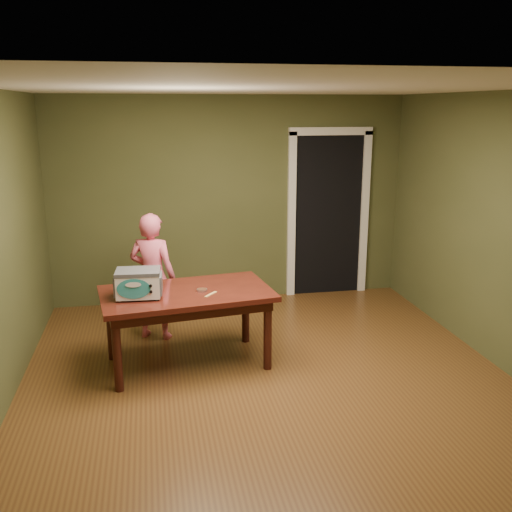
% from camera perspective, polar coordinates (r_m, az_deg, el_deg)
% --- Properties ---
extents(floor, '(5.00, 5.00, 0.00)m').
position_cam_1_polar(floor, '(5.32, 1.47, -12.71)').
color(floor, brown).
rests_on(floor, ground).
extents(room_shell, '(4.52, 5.02, 2.61)m').
position_cam_1_polar(room_shell, '(4.78, 1.60, 5.76)').
color(room_shell, '#494D29').
rests_on(room_shell, ground).
extents(doorway, '(1.10, 0.66, 2.25)m').
position_cam_1_polar(doorway, '(7.87, 6.55, 4.41)').
color(doorway, black).
rests_on(doorway, ground).
extents(dining_table, '(1.71, 1.11, 0.75)m').
position_cam_1_polar(dining_table, '(5.51, -6.95, -4.49)').
color(dining_table, '#3B130D').
rests_on(dining_table, floor).
extents(toy_oven, '(0.44, 0.32, 0.26)m').
position_cam_1_polar(toy_oven, '(5.32, -11.68, -2.62)').
color(toy_oven, '#4C4F54').
rests_on(toy_oven, dining_table).
extents(baking_pan, '(0.10, 0.10, 0.02)m').
position_cam_1_polar(baking_pan, '(5.45, -5.43, -3.40)').
color(baking_pan, silver).
rests_on(baking_pan, dining_table).
extents(spatula, '(0.13, 0.15, 0.01)m').
position_cam_1_polar(spatula, '(5.35, -4.54, -3.83)').
color(spatula, '#E5B963').
rests_on(spatula, dining_table).
extents(child, '(0.59, 0.50, 1.38)m').
position_cam_1_polar(child, '(6.20, -10.29, -2.04)').
color(child, '#EF627F').
rests_on(child, floor).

